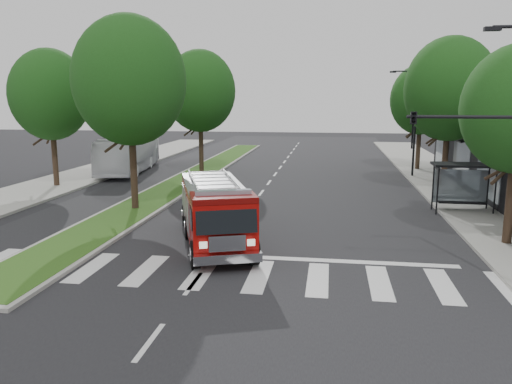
% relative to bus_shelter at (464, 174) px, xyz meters
% --- Properties ---
extents(ground, '(140.00, 140.00, 0.00)m').
position_rel_bus_shelter_xyz_m(ground, '(-11.20, -8.15, -2.04)').
color(ground, black).
rests_on(ground, ground).
extents(sidewalk_right, '(5.00, 80.00, 0.15)m').
position_rel_bus_shelter_xyz_m(sidewalk_right, '(1.30, 1.85, -1.96)').
color(sidewalk_right, gray).
rests_on(sidewalk_right, ground).
extents(sidewalk_left, '(5.00, 80.00, 0.15)m').
position_rel_bus_shelter_xyz_m(sidewalk_left, '(-25.70, 1.85, -1.96)').
color(sidewalk_left, gray).
rests_on(sidewalk_left, ground).
extents(median, '(3.00, 50.00, 0.15)m').
position_rel_bus_shelter_xyz_m(median, '(-17.20, 9.85, -1.96)').
color(median, gray).
rests_on(median, ground).
extents(bus_shelter, '(3.20, 1.60, 2.61)m').
position_rel_bus_shelter_xyz_m(bus_shelter, '(0.00, 0.00, 0.00)').
color(bus_shelter, black).
rests_on(bus_shelter, ground).
extents(tree_right_mid, '(5.60, 5.60, 9.72)m').
position_rel_bus_shelter_xyz_m(tree_right_mid, '(0.30, 5.85, 4.45)').
color(tree_right_mid, black).
rests_on(tree_right_mid, ground).
extents(tree_right_far, '(5.00, 5.00, 8.73)m').
position_rel_bus_shelter_xyz_m(tree_right_far, '(0.30, 15.85, 3.80)').
color(tree_right_far, black).
rests_on(tree_right_far, ground).
extents(tree_median_near, '(5.80, 5.80, 10.16)m').
position_rel_bus_shelter_xyz_m(tree_median_near, '(-17.20, -2.15, 4.77)').
color(tree_median_near, black).
rests_on(tree_median_near, ground).
extents(tree_median_far, '(5.60, 5.60, 9.72)m').
position_rel_bus_shelter_xyz_m(tree_median_far, '(-17.20, 11.85, 4.45)').
color(tree_median_far, black).
rests_on(tree_median_far, ground).
extents(tree_left_mid, '(5.20, 5.20, 9.16)m').
position_rel_bus_shelter_xyz_m(tree_left_mid, '(-25.20, 3.85, 4.12)').
color(tree_left_mid, black).
rests_on(tree_left_mid, ground).
extents(streetlight_right_far, '(2.11, 0.20, 8.00)m').
position_rel_bus_shelter_xyz_m(streetlight_right_far, '(-0.85, 11.85, 2.44)').
color(streetlight_right_far, black).
rests_on(streetlight_right_far, ground).
extents(fire_engine, '(4.84, 8.21, 2.73)m').
position_rel_bus_shelter_xyz_m(fire_engine, '(-11.56, -7.44, -0.73)').
color(fire_engine, '#5D0605').
rests_on(fire_engine, ground).
extents(city_bus, '(4.26, 11.54, 3.14)m').
position_rel_bus_shelter_xyz_m(city_bus, '(-23.20, 11.63, -0.47)').
color(city_bus, silver).
rests_on(city_bus, ground).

